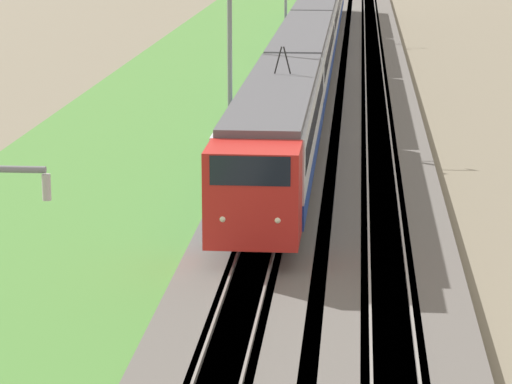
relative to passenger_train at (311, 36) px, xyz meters
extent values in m
cube|color=#605B56|center=(-18.69, 0.00, -2.29)|extent=(240.00, 4.40, 0.30)
cube|color=#605B56|center=(-18.69, -3.95, -2.29)|extent=(240.00, 4.40, 0.30)
cube|color=#4C4238|center=(-18.69, 0.00, -2.29)|extent=(240.00, 1.57, 0.30)
cube|color=gray|center=(-18.69, 0.53, -2.06)|extent=(240.00, 0.07, 0.15)
cube|color=gray|center=(-18.69, -0.53, -2.06)|extent=(240.00, 0.07, 0.15)
cube|color=#4C4238|center=(-18.69, -3.95, -2.29)|extent=(240.00, 1.57, 0.30)
cube|color=gray|center=(-18.69, -3.42, -2.06)|extent=(240.00, 0.07, 0.15)
cube|color=gray|center=(-18.69, -4.48, -2.06)|extent=(240.00, 0.07, 0.15)
cube|color=#4C8438|center=(-18.69, 6.92, -2.38)|extent=(240.00, 11.17, 0.12)
cube|color=red|center=(-41.64, 0.00, -0.01)|extent=(2.28, 2.75, 2.84)
cube|color=black|center=(-41.99, 0.00, 0.94)|extent=(1.64, 2.29, 0.85)
sphere|color=#F2EAC6|center=(-42.73, 0.79, -0.49)|extent=(0.20, 0.20, 0.20)
sphere|color=#F2EAC6|center=(-42.73, -0.79, -0.49)|extent=(0.20, 0.20, 0.20)
cube|color=navy|center=(-31.24, 0.00, -1.04)|extent=(18.52, 2.86, 0.80)
cube|color=silver|center=(-31.24, 0.00, 0.38)|extent=(18.52, 2.86, 2.05)
cube|color=black|center=(-31.24, 0.00, 0.55)|extent=(17.04, 2.88, 0.86)
cube|color=#515156|center=(-31.24, 0.00, 1.53)|extent=(18.52, 2.63, 0.25)
cube|color=black|center=(-31.24, 0.00, -1.71)|extent=(17.60, 2.43, 0.55)
cylinder|color=black|center=(-38.70, 0.53, -1.56)|extent=(0.86, 0.12, 0.86)
cylinder|color=black|center=(-38.70, -0.53, -1.56)|extent=(0.86, 0.12, 0.86)
cube|color=navy|center=(-10.98, 0.00, -1.04)|extent=(20.80, 2.86, 0.80)
cube|color=silver|center=(-10.98, 0.00, 0.38)|extent=(20.80, 2.86, 2.05)
cube|color=black|center=(-10.98, 0.00, 0.55)|extent=(19.14, 2.88, 0.86)
cube|color=#515156|center=(-10.98, 0.00, 1.53)|extent=(20.80, 2.63, 0.25)
cube|color=black|center=(-10.98, 0.00, -1.71)|extent=(19.76, 2.43, 0.55)
cube|color=navy|center=(10.42, 0.00, -1.04)|extent=(20.80, 2.86, 0.80)
cube|color=silver|center=(10.42, 0.00, 0.38)|extent=(20.80, 2.86, 2.05)
cube|color=black|center=(10.42, 0.00, 0.55)|extent=(19.14, 2.88, 0.86)
cube|color=black|center=(10.42, 0.00, -1.71)|extent=(19.76, 2.43, 0.55)
cube|color=navy|center=(31.82, 0.00, -1.04)|extent=(20.80, 2.86, 0.80)
cube|color=black|center=(31.82, 0.00, -1.71)|extent=(19.76, 2.43, 0.55)
cylinder|color=black|center=(-28.47, 0.17, 2.21)|extent=(0.06, 0.33, 1.08)
cylinder|color=black|center=(-28.47, -0.17, 2.21)|extent=(0.06, 0.33, 1.08)
cube|color=black|center=(-38.70, 0.00, -2.43)|extent=(0.10, 0.10, 0.00)
cylinder|color=#B2ADA8|center=(-62.89, 0.48, 5.24)|extent=(0.10, 0.10, 0.30)
cylinder|color=slate|center=(-21.09, 2.88, 1.67)|extent=(0.22, 0.22, 8.22)
camera|label=1|loc=(-75.86, -2.99, 8.39)|focal=85.00mm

